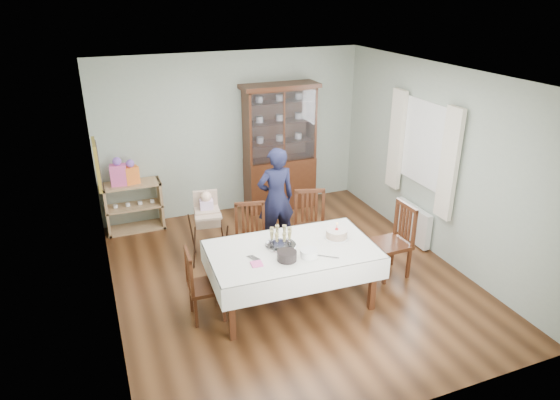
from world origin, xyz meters
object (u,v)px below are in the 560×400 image
sideboard (134,206)px  chair_end_left (205,297)px  woman (276,198)px  champagne_tray (281,241)px  dining_table (292,276)px  gift_bag_pink (118,173)px  china_cabinet (280,146)px  chair_far_right (311,241)px  high_chair (208,233)px  gift_bag_orange (131,173)px  chair_far_left (252,253)px  birthday_cake (336,234)px  chair_end_right (391,254)px

sideboard → chair_end_left: 2.75m
woman → champagne_tray: size_ratio=4.11×
woman → dining_table: bearing=76.8°
sideboard → gift_bag_pink: gift_bag_pink is taller
china_cabinet → sideboard: china_cabinet is taller
chair_far_right → high_chair: 1.46m
dining_table → champagne_tray: 0.47m
sideboard → high_chair: size_ratio=0.87×
chair_end_left → china_cabinet: bearing=-34.1°
china_cabinet → gift_bag_orange: bearing=180.0°
champagne_tray → chair_far_right: bearing=45.3°
dining_table → chair_far_right: 1.11m
chair_far_left → woman: (0.58, 0.57, 0.49)m
dining_table → woman: 1.56m
birthday_cake → chair_far_right: bearing=86.7°
chair_end_right → chair_far_right: bearing=-133.7°
high_chair → chair_end_left: bearing=-97.9°
dining_table → china_cabinet: bearing=71.2°
gift_bag_orange → chair_end_left: bearing=-80.1°
sideboard → gift_bag_orange: 0.57m
chair_end_right → chair_far_left: bearing=-115.6°
dining_table → birthday_cake: (0.62, 0.05, 0.43)m
birthday_cake → gift_bag_orange: 3.49m
dining_table → chair_far_left: chair_far_left is taller
chair_far_left → champagne_tray: 0.96m
birthday_cake → high_chair: bearing=132.2°
high_chair → chair_far_right: bearing=-15.6°
sideboard → chair_end_right: (3.06, -2.69, -0.10)m
chair_far_right → gift_bag_orange: (-2.19, 1.91, 0.67)m
chair_end_left → birthday_cake: birthday_cake is taller
champagne_tray → gift_bag_orange: (-1.42, 2.68, 0.14)m
high_chair → birthday_cake: size_ratio=3.35×
chair_far_left → birthday_cake: 1.30m
chair_far_left → chair_far_right: bearing=12.0°
chair_far_left → sideboard: bearing=137.0°
birthday_cake → gift_bag_pink: gift_bag_pink is taller
chair_end_right → woman: woman is taller
sideboard → chair_end_left: bearing=-79.7°
chair_far_left → gift_bag_pink: 2.53m
woman → gift_bag_pink: woman is taller
chair_far_left → chair_end_right: (1.72, -0.76, 0.01)m
gift_bag_pink → gift_bag_orange: bearing=0.0°
china_cabinet → champagne_tray: (-1.05, -2.68, -0.29)m
china_cabinet → chair_end_left: (-2.01, -2.68, -0.86)m
chair_end_right → champagne_tray: chair_end_right is taller
sideboard → chair_end_right: chair_end_right is taller
china_cabinet → birthday_cake: (-0.33, -2.74, -0.31)m
sideboard → gift_bag_pink: (-0.17, -0.02, 0.60)m
chair_end_left → birthday_cake: (1.68, -0.06, 0.55)m
high_chair → birthday_cake: bearing=-39.8°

